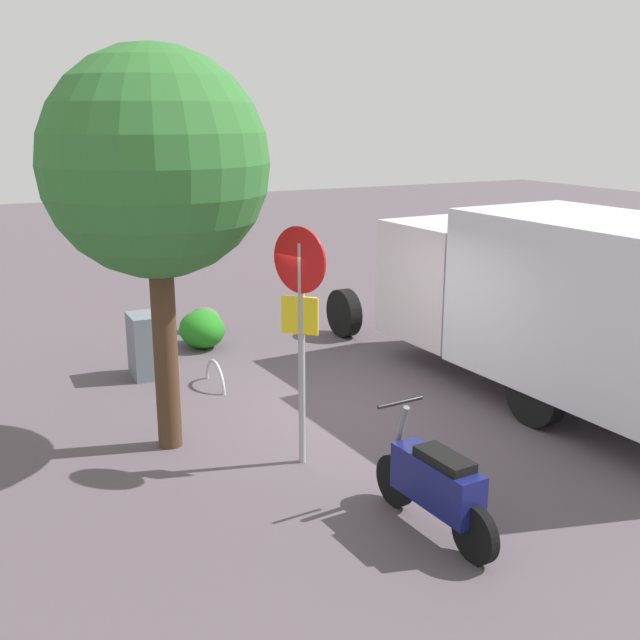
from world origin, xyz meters
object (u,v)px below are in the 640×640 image
Objects in this scene: street_tree at (155,165)px; bike_rack_hoop at (215,386)px; box_truck_near at (560,296)px; stop_sign at (300,310)px; motorcycle at (436,485)px; utility_cabinet at (146,345)px.

street_tree is 5.68× the size of bike_rack_hoop.
box_truck_near is at bearing -99.91° from street_tree.
bike_rack_hoop is at bearing 54.59° from box_truck_near.
motorcycle is at bearing -166.70° from stop_sign.
box_truck_near is 1.67× the size of street_tree.
box_truck_near is 9.47× the size of bike_rack_hoop.
box_truck_near is at bearing -126.31° from utility_cabinet.
street_tree reaches higher than stop_sign.
motorcycle is 5.07m from bike_rack_hoop.
stop_sign is 0.59× the size of street_tree.
stop_sign is at bearing -133.33° from street_tree.
box_truck_near is 4.22m from stop_sign.
box_truck_near is 2.83× the size of stop_sign.
stop_sign is 2.80× the size of utility_cabinet.
box_truck_near reaches higher than utility_cabinet.
box_truck_near is 5.28m from bike_rack_hoop.
street_tree reaches higher than utility_cabinet.
motorcycle is 4.71m from street_tree.
motorcycle is 2.13× the size of bike_rack_hoop.
stop_sign reaches higher than utility_cabinet.
motorcycle is at bearing -151.63° from street_tree.
utility_cabinet is (3.94, 0.83, -1.38)m from stop_sign.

